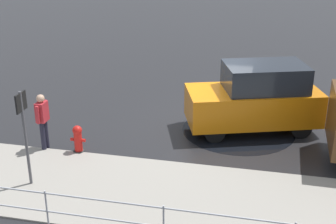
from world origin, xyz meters
name	(u,v)px	position (x,y,z in m)	size (l,w,h in m)	color
ground_plane	(207,125)	(0.00, 0.00, 0.00)	(60.00, 60.00, 0.00)	black
kerb_strip	(182,197)	(0.00, 4.20, 0.02)	(24.00, 3.20, 0.04)	gray
moving_hatchback	(256,98)	(-1.43, -0.02, 1.03)	(4.24, 2.86, 2.06)	orange
fire_hydrant	(78,139)	(3.21, 2.57, 0.40)	(0.42, 0.31, 0.80)	red
pedestrian	(43,117)	(4.20, 2.57, 0.96)	(0.24, 0.57, 1.62)	#B2262D
metal_railing	(164,220)	(-0.01, 6.13, 0.73)	(9.58, 0.04, 1.05)	#B7BABF
sign_post	(24,125)	(3.68, 4.41, 1.58)	(0.07, 0.44, 2.40)	#4C4C51
puddle_patch	(238,130)	(-0.97, 0.14, 0.00)	(3.42, 3.42, 0.01)	black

